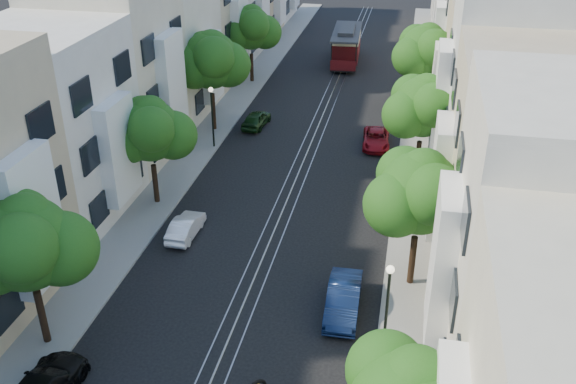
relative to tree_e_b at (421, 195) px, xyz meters
The scene contains 23 objects.
ground 20.91m from the tree_e_b, 110.89° to the left, with size 200.00×200.00×0.00m, color black.
sidewalk_east 19.59m from the tree_e_b, 90.03° to the left, with size 2.50×80.00×0.12m, color gray.
sidewalk_west 24.38m from the tree_e_b, 127.33° to the left, with size 2.50×80.00×0.12m, color gray.
rail_left 21.10m from the tree_e_b, 112.32° to the left, with size 0.06×80.00×0.02m, color gray.
rail_slot 20.90m from the tree_e_b, 110.89° to the left, with size 0.06×80.00×0.02m, color gray.
rail_right 20.72m from the tree_e_b, 109.43° to the left, with size 0.06×80.00×0.02m, color gray.
lane_line 20.91m from the tree_e_b, 110.89° to the left, with size 0.08×80.00×0.01m, color tan.
townhouses_east 19.50m from the tree_e_b, 76.32° to the left, with size 7.75×72.00×12.00m.
townhouses_west 26.92m from the tree_e_b, 135.29° to the left, with size 7.75×72.00×11.76m.
tree_e_b is the anchor object (origin of this frame).
tree_e_c 11.00m from the tree_e_b, 90.00° to the left, with size 4.84×3.99×6.52m.
tree_e_d 22.00m from the tree_e_b, 90.00° to the left, with size 5.01×4.16×6.85m.
tree_w_a 16.01m from the tree_e_b, 154.08° to the right, with size 4.93×4.08×6.68m.
tree_w_b 15.25m from the tree_e_b, 160.85° to the left, with size 4.72×3.87×6.27m.
tree_w_c 21.53m from the tree_e_b, 131.99° to the left, with size 5.13×4.28×7.09m.
tree_w_d 30.60m from the tree_e_b, 118.07° to the left, with size 4.84×3.99×6.52m.
lamp_east 5.41m from the tree_e_b, 100.93° to the right, with size 0.32×0.32×4.16m.
lamp_west 18.90m from the tree_e_b, 136.15° to the left, with size 0.32×0.32×4.16m.
cable_car 35.23m from the tree_e_b, 101.82° to the left, with size 2.88×8.05×3.05m.
parked_car_e_mid 5.61m from the tree_e_b, 137.78° to the right, with size 1.40×4.01×1.32m, color #0B193B.
parked_car_e_far 16.30m from the tree_e_b, 100.47° to the left, with size 1.76×3.81×1.06m, color maroon.
parked_car_w_mid 12.55m from the tree_e_b, behind, with size 1.14×3.26×1.07m, color white.
parked_car_w_far 21.24m from the tree_e_b, 124.03° to the left, with size 1.38×3.43×1.17m, color #153214.
Camera 1 is at (6.45, -15.90, 17.83)m, focal length 40.00 mm.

